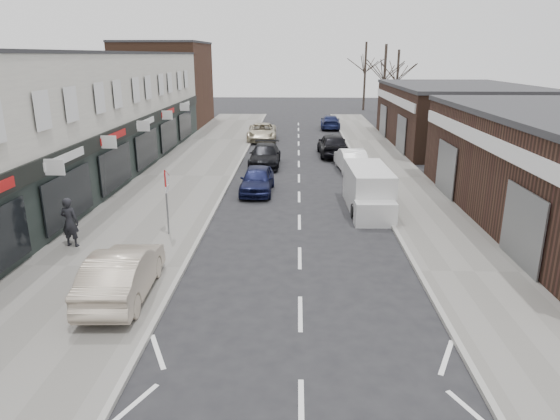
# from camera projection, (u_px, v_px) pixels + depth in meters

# --- Properties ---
(pavement_left) EXTENTS (5.50, 64.00, 0.12)m
(pavement_left) POSITION_uv_depth(u_px,v_px,m) (185.00, 176.00, 29.45)
(pavement_left) COLOR slate
(pavement_left) RESTS_ON ground
(pavement_right) EXTENTS (3.50, 64.00, 0.12)m
(pavement_right) POSITION_uv_depth(u_px,v_px,m) (398.00, 178.00, 29.04)
(pavement_right) COLOR slate
(pavement_right) RESTS_ON ground
(shop_terrace_left) EXTENTS (8.00, 41.00, 7.10)m
(shop_terrace_left) POSITION_uv_depth(u_px,v_px,m) (44.00, 122.00, 26.24)
(shop_terrace_left) COLOR silver
(shop_terrace_left) RESTS_ON ground
(brick_block_far) EXTENTS (8.00, 10.00, 8.00)m
(brick_block_far) POSITION_uv_depth(u_px,v_px,m) (166.00, 85.00, 50.43)
(brick_block_far) COLOR #4D2F21
(brick_block_far) RESTS_ON ground
(right_unit_far) EXTENTS (10.00, 16.00, 4.50)m
(right_unit_far) POSITION_uv_depth(u_px,v_px,m) (456.00, 116.00, 39.62)
(right_unit_far) COLOR #362218
(right_unit_far) RESTS_ON ground
(tree_far_a) EXTENTS (3.60, 3.60, 8.00)m
(tree_far_a) POSITION_uv_depth(u_px,v_px,m) (382.00, 122.00, 53.76)
(tree_far_a) COLOR #382D26
(tree_far_a) RESTS_ON ground
(tree_far_b) EXTENTS (3.60, 3.60, 7.50)m
(tree_far_b) POSITION_uv_depth(u_px,v_px,m) (395.00, 116.00, 59.40)
(tree_far_b) COLOR #382D26
(tree_far_b) RESTS_ON ground
(tree_far_c) EXTENTS (3.60, 3.60, 8.50)m
(tree_far_c) POSITION_uv_depth(u_px,v_px,m) (363.00, 110.00, 65.22)
(tree_far_c) COLOR #382D26
(tree_far_c) RESTS_ON ground
(warning_sign) EXTENTS (0.12, 0.80, 2.70)m
(warning_sign) POSITION_uv_depth(u_px,v_px,m) (166.00, 183.00, 19.22)
(warning_sign) COLOR slate
(warning_sign) RESTS_ON pavement_left
(white_van) EXTENTS (1.92, 5.11, 1.97)m
(white_van) POSITION_uv_depth(u_px,v_px,m) (368.00, 190.00, 23.10)
(white_van) COLOR silver
(white_van) RESTS_ON ground
(sedan_on_pavement) EXTENTS (1.74, 4.48, 1.46)m
(sedan_on_pavement) POSITION_uv_depth(u_px,v_px,m) (122.00, 273.00, 14.55)
(sedan_on_pavement) COLOR #AD9E8A
(sedan_on_pavement) RESTS_ON pavement_left
(pedestrian) EXTENTS (0.75, 0.56, 1.87)m
(pedestrian) POSITION_uv_depth(u_px,v_px,m) (70.00, 222.00, 18.31)
(pedestrian) COLOR black
(pedestrian) RESTS_ON pavement_left
(parked_car_left_a) EXTENTS (1.71, 4.09, 1.38)m
(parked_car_left_a) POSITION_uv_depth(u_px,v_px,m) (257.00, 180.00, 26.05)
(parked_car_left_a) COLOR #121638
(parked_car_left_a) RESTS_ON ground
(parked_car_left_b) EXTENTS (1.96, 4.77, 1.38)m
(parked_car_left_b) POSITION_uv_depth(u_px,v_px,m) (265.00, 156.00, 32.29)
(parked_car_left_b) COLOR black
(parked_car_left_b) RESTS_ON ground
(parked_car_left_c) EXTENTS (2.52, 5.20, 1.42)m
(parked_car_left_c) POSITION_uv_depth(u_px,v_px,m) (262.00, 132.00, 41.93)
(parked_car_left_c) COLOR #BAAF95
(parked_car_left_c) RESTS_ON ground
(parked_car_right_a) EXTENTS (1.86, 4.36, 1.40)m
(parked_car_right_a) POSITION_uv_depth(u_px,v_px,m) (351.00, 159.00, 31.09)
(parked_car_right_a) COLOR white
(parked_car_right_a) RESTS_ON ground
(parked_car_right_b) EXTENTS (2.12, 4.88, 1.64)m
(parked_car_right_b) POSITION_uv_depth(u_px,v_px,m) (333.00, 144.00, 35.52)
(parked_car_right_b) COLOR black
(parked_car_right_b) RESTS_ON ground
(parked_car_right_c) EXTENTS (1.98, 4.57, 1.31)m
(parked_car_right_c) POSITION_uv_depth(u_px,v_px,m) (330.00, 122.00, 48.61)
(parked_car_right_c) COLOR #151C44
(parked_car_right_c) RESTS_ON ground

